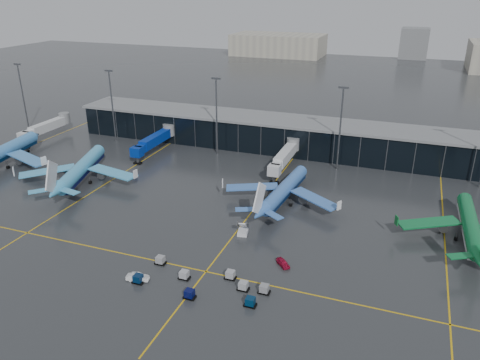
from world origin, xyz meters
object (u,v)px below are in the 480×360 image
(airliner_aer_lingus, at_px, (472,216))
(service_van_red, at_px, (283,263))
(mobile_airstair, at_px, (243,231))
(baggage_carts, at_px, (207,282))
(airliner_arkefly, at_px, (80,161))
(airliner_klm_west, at_px, (0,145))
(airliner_klm_near, at_px, (285,182))
(service_van_white, at_px, (138,277))

(airliner_aer_lingus, bearing_deg, service_van_red, -146.46)
(airliner_aer_lingus, xyz_separation_m, service_van_red, (-35.93, -25.08, -5.05))
(mobile_airstair, relative_size, service_van_red, 0.93)
(baggage_carts, xyz_separation_m, service_van_red, (11.77, 11.65, -0.10))
(airliner_arkefly, distance_m, baggage_carts, 64.49)
(airliner_arkefly, bearing_deg, service_van_red, -36.02)
(airliner_arkefly, bearing_deg, airliner_aer_lingus, -15.83)
(airliner_klm_west, bearing_deg, airliner_klm_near, -5.62)
(airliner_klm_near, xyz_separation_m, service_van_red, (7.85, -29.18, -5.05))
(airliner_aer_lingus, height_order, service_van_red, airliner_aer_lingus)
(mobile_airstair, distance_m, service_van_white, 27.28)
(airliner_aer_lingus, bearing_deg, airliner_arkefly, -179.89)
(mobile_airstair, relative_size, service_van_white, 0.81)
(airliner_klm_west, relative_size, airliner_klm_near, 1.17)
(airliner_arkefly, xyz_separation_m, airliner_klm_near, (58.39, 6.75, -0.58))
(airliner_klm_near, bearing_deg, airliner_aer_lingus, -0.38)
(airliner_klm_near, distance_m, mobile_airstair, 20.82)
(airliner_klm_near, height_order, service_van_white, airliner_klm_near)
(airliner_klm_near, bearing_deg, service_van_white, -106.34)
(baggage_carts, relative_size, service_van_red, 6.71)
(mobile_airstair, xyz_separation_m, service_van_red, (12.15, -9.42, -0.11))
(airliner_arkefly, relative_size, airliner_aer_lingus, 1.10)
(airliner_aer_lingus, relative_size, baggage_carts, 1.44)
(mobile_airstair, bearing_deg, baggage_carts, -100.65)
(airliner_klm_west, height_order, airliner_arkefly, airliner_klm_west)
(airliner_arkefly, height_order, service_van_white, airliner_arkefly)
(airliner_arkefly, height_order, service_van_red, airliner_arkefly)
(service_van_white, bearing_deg, service_van_red, -72.69)
(airliner_klm_west, xyz_separation_m, service_van_white, (72.50, -38.68, -5.98))
(airliner_aer_lingus, bearing_deg, airliner_klm_west, 179.08)
(airliner_klm_west, xyz_separation_m, service_van_red, (97.46, -24.02, -6.05))
(baggage_carts, relative_size, service_van_white, 5.85)
(airliner_arkefly, relative_size, mobile_airstair, 11.42)
(baggage_carts, distance_m, service_van_white, 13.52)
(mobile_airstair, bearing_deg, service_van_white, -129.67)
(airliner_klm_west, height_order, service_van_red, airliner_klm_west)
(airliner_aer_lingus, bearing_deg, service_van_white, -148.24)
(baggage_carts, bearing_deg, airliner_klm_west, 157.40)
(service_van_red, bearing_deg, service_van_white, 166.33)
(airliner_arkefly, xyz_separation_m, service_van_white, (41.29, -37.09, -5.55))
(airliner_klm_west, height_order, airliner_aer_lingus, airliner_klm_west)
(service_van_red, height_order, service_van_white, service_van_white)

